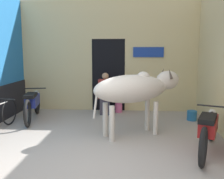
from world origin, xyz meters
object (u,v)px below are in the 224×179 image
cow (136,89)px  shopkeeper_seated (105,93)px  motorcycle_near (208,129)px  motorcycle_far (33,103)px  plastic_stool (119,105)px  bucket (192,115)px

cow → shopkeeper_seated: cow is taller
motorcycle_near → shopkeeper_seated: 3.55m
cow → motorcycle_far: size_ratio=1.00×
motorcycle_near → plastic_stool: (-1.79, 3.03, -0.23)m
motorcycle_near → motorcycle_far: 4.54m
motorcycle_near → shopkeeper_seated: (-2.18, 2.80, 0.19)m
shopkeeper_seated → motorcycle_near: bearing=-52.2°
shopkeeper_seated → bucket: size_ratio=4.69×
motorcycle_near → motorcycle_far: motorcycle_far is taller
motorcycle_far → bucket: (4.29, 0.24, -0.33)m
cow → bucket: 2.21m
motorcycle_near → plastic_stool: size_ratio=4.81×
bucket → motorcycle_far: bearing=-176.7°
cow → motorcycle_near: bearing=-35.4°
cow → plastic_stool: size_ratio=5.11×
cow → bucket: bearing=41.0°
plastic_stool → bucket: (2.01, -0.78, -0.09)m
motorcycle_far → plastic_stool: motorcycle_far is taller
shopkeeper_seated → cow: bearing=-65.0°
motorcycle_near → bucket: motorcycle_near is taller
plastic_stool → bucket: bearing=-21.1°
motorcycle_far → plastic_stool: size_ratio=5.13×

